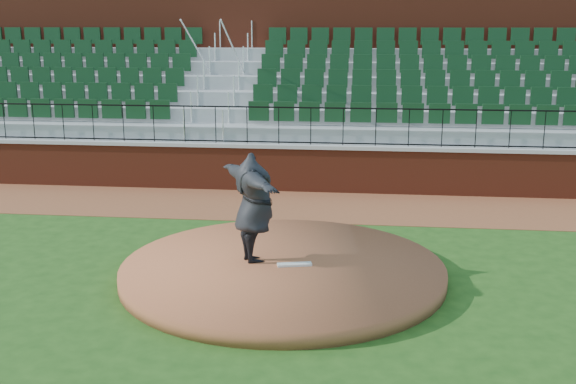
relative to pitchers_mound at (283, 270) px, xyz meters
name	(u,v)px	position (x,y,z in m)	size (l,w,h in m)	color
ground	(279,282)	(-0.04, -0.28, -0.12)	(90.00, 90.00, 0.00)	#1F4614
warning_track	(305,205)	(-0.04, 5.12, -0.12)	(34.00, 3.20, 0.01)	brown
field_wall	(310,170)	(-0.04, 6.72, 0.47)	(34.00, 0.35, 1.20)	maroon
wall_cap	(311,146)	(-0.04, 6.72, 1.12)	(34.00, 0.45, 0.10)	#B7B7B7
wall_railing	(311,126)	(-0.04, 6.72, 1.67)	(34.00, 0.05, 1.00)	black
seating_stands	(318,97)	(-0.04, 9.45, 2.18)	(34.00, 5.10, 4.60)	gray
concourse_wall	(324,76)	(-0.04, 12.25, 2.62)	(34.00, 0.50, 5.50)	maroon
pitchers_mound	(283,270)	(0.00, 0.00, 0.00)	(5.87, 5.87, 0.25)	brown
pitching_rubber	(295,264)	(0.22, -0.06, 0.15)	(0.62, 0.16, 0.04)	silver
pitcher	(254,208)	(-0.54, 0.12, 1.14)	(2.49, 0.68, 2.03)	black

